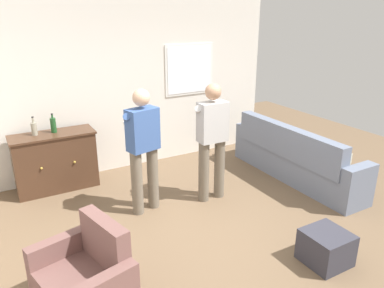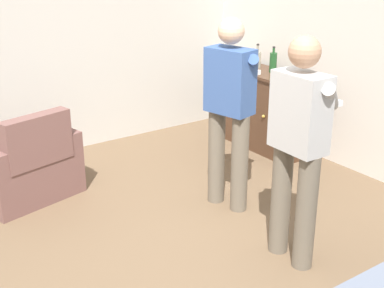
% 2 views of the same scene
% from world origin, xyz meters
% --- Properties ---
extents(ground, '(10.40, 10.40, 0.00)m').
position_xyz_m(ground, '(0.00, 0.00, 0.00)').
color(ground, brown).
extents(wall_side_left, '(0.12, 5.20, 2.80)m').
position_xyz_m(wall_side_left, '(-2.66, 0.00, 1.40)').
color(wall_side_left, beige).
rests_on(wall_side_left, ground).
extents(armchair, '(0.83, 1.01, 0.85)m').
position_xyz_m(armchair, '(-1.67, -0.39, 0.29)').
color(armchair, brown).
rests_on(armchair, ground).
extents(sideboard_cabinet, '(1.20, 0.49, 0.88)m').
position_xyz_m(sideboard_cabinet, '(-1.40, 2.30, 0.44)').
color(sideboard_cabinet, '#472D1E').
rests_on(sideboard_cabinet, ground).
extents(bottle_wine_green, '(0.08, 0.08, 0.28)m').
position_xyz_m(bottle_wine_green, '(-1.62, 2.35, 0.98)').
color(bottle_wine_green, gray).
rests_on(bottle_wine_green, sideboard_cabinet).
extents(bottle_liquor_amber, '(0.08, 0.08, 0.29)m').
position_xyz_m(bottle_liquor_amber, '(-1.36, 2.35, 1.00)').
color(bottle_liquor_amber, '#1E4C23').
rests_on(bottle_liquor_amber, sideboard_cabinet).
extents(person_standing_left, '(0.54, 0.51, 1.68)m').
position_xyz_m(person_standing_left, '(-0.49, 1.04, 0.94)').
color(person_standing_left, '#6B6051').
rests_on(person_standing_left, ground).
extents(person_standing_right, '(0.56, 0.48, 1.68)m').
position_xyz_m(person_standing_right, '(0.47, 0.88, 0.94)').
color(person_standing_right, '#6B6051').
rests_on(person_standing_right, ground).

